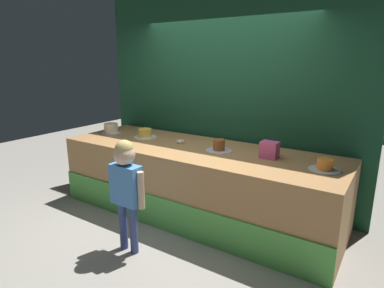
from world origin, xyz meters
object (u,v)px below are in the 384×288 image
at_px(pink_box, 269,150).
at_px(cake_center_left, 145,133).
at_px(donut, 180,142).
at_px(cake_far_left, 111,128).
at_px(cake_center_right, 219,146).
at_px(child_figure, 126,181).
at_px(cake_far_right, 325,165).

height_order(pink_box, cake_center_left, pink_box).
xyz_separation_m(donut, cake_center_left, (-0.62, -0.01, 0.04)).
distance_m(cake_far_left, cake_center_right, 1.85).
xyz_separation_m(child_figure, donut, (-0.19, 1.21, 0.13)).
bearing_deg(child_figure, cake_far_left, 141.25).
distance_m(pink_box, cake_center_right, 0.62).
relative_size(child_figure, cake_center_right, 3.84).
xyz_separation_m(cake_far_left, cake_center_left, (0.62, 0.07, -0.01)).
bearing_deg(child_figure, cake_center_left, 123.60).
relative_size(donut, cake_far_left, 0.38).
bearing_deg(cake_center_left, donut, 0.48).
height_order(cake_center_left, cake_far_right, cake_center_left).
distance_m(child_figure, cake_center_left, 1.46).
bearing_deg(cake_center_right, cake_center_left, 177.61).
relative_size(cake_far_left, cake_center_right, 0.92).
relative_size(child_figure, pink_box, 6.30).
bearing_deg(cake_far_right, pink_box, 170.78).
relative_size(cake_far_left, cake_center_left, 0.89).
relative_size(pink_box, cake_center_right, 0.61).
xyz_separation_m(cake_center_left, cake_center_right, (1.23, -0.05, 0.00)).
relative_size(cake_center_left, cake_far_right, 1.05).
relative_size(child_figure, donut, 10.90).
height_order(donut, cake_far_right, cake_far_right).
relative_size(cake_far_left, cake_far_right, 0.94).
bearing_deg(donut, cake_far_right, -3.23).
bearing_deg(donut, pink_box, -0.21).
bearing_deg(cake_far_right, cake_far_left, 179.45).
bearing_deg(cake_far_right, donut, 176.77).
distance_m(pink_box, donut, 1.23).
relative_size(cake_center_left, cake_center_right, 1.03).
xyz_separation_m(donut, cake_far_left, (-1.23, -0.07, 0.05)).
height_order(child_figure, cake_center_right, child_figure).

